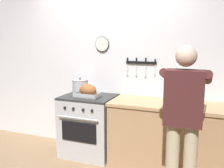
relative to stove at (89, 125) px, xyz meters
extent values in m
cube|color=silver|center=(0.22, 0.36, 0.85)|extent=(6.00, 0.10, 2.60)
cube|color=black|center=(0.71, 0.30, 0.94)|extent=(0.45, 0.02, 0.04)
cube|color=silver|center=(0.50, 0.29, 0.83)|extent=(0.02, 0.00, 0.17)
cube|color=black|center=(0.50, 0.29, 0.96)|extent=(0.02, 0.02, 0.08)
cube|color=silver|center=(0.64, 0.29, 0.83)|extent=(0.02, 0.00, 0.17)
cube|color=black|center=(0.64, 0.29, 0.96)|extent=(0.02, 0.02, 0.09)
cube|color=silver|center=(0.78, 0.29, 0.83)|extent=(0.02, 0.00, 0.18)
cube|color=black|center=(0.78, 0.29, 0.96)|extent=(0.02, 0.02, 0.09)
cube|color=silver|center=(0.91, 0.29, 0.84)|extent=(0.02, 0.00, 0.15)
cube|color=black|center=(0.91, 0.29, 0.96)|extent=(0.02, 0.02, 0.08)
cylinder|color=white|center=(0.10, 0.29, 1.20)|extent=(0.21, 0.02, 0.21)
torus|color=black|center=(0.10, 0.29, 1.20)|extent=(0.23, 0.02, 0.23)
cube|color=tan|center=(1.42, 0.00, -0.02)|extent=(2.00, 0.62, 0.86)
cube|color=tan|center=(1.42, 0.00, 0.43)|extent=(2.03, 0.65, 0.04)
cube|color=#BCBCC1|center=(0.00, 0.00, -0.02)|extent=(0.76, 0.62, 0.87)
cube|color=black|center=(0.00, -0.31, 0.00)|extent=(0.53, 0.01, 0.28)
cube|color=#2D2D2D|center=(0.00, 0.00, 0.43)|extent=(0.76, 0.62, 0.03)
cylinder|color=black|center=(-0.21, -0.32, 0.33)|extent=(0.04, 0.02, 0.04)
cylinder|color=black|center=(-0.08, -0.32, 0.33)|extent=(0.04, 0.02, 0.04)
cylinder|color=black|center=(0.08, -0.32, 0.33)|extent=(0.04, 0.02, 0.04)
cylinder|color=black|center=(0.21, -0.32, 0.33)|extent=(0.04, 0.02, 0.04)
cylinder|color=silver|center=(0.00, -0.34, 0.21)|extent=(0.61, 0.02, 0.02)
cylinder|color=#C6B793|center=(1.32, -0.69, -0.02)|extent=(0.14, 0.14, 0.86)
cylinder|color=#C6B793|center=(1.50, -0.69, -0.02)|extent=(0.14, 0.14, 0.86)
cube|color=#4C2323|center=(1.41, -0.69, 0.69)|extent=(0.38, 0.22, 0.56)
sphere|color=beige|center=(1.41, -0.69, 1.10)|extent=(0.21, 0.21, 0.21)
cylinder|color=#4C2323|center=(1.20, -0.45, 0.87)|extent=(0.09, 0.55, 0.22)
cylinder|color=#4C2323|center=(1.62, -0.45, 0.87)|extent=(0.09, 0.55, 0.22)
cube|color=#B7B7BC|center=(0.02, -0.06, 0.46)|extent=(0.34, 0.25, 0.01)
cube|color=#B7B7BC|center=(0.02, -0.19, 0.49)|extent=(0.34, 0.01, 0.05)
cube|color=#B7B7BC|center=(0.02, 0.06, 0.49)|extent=(0.34, 0.01, 0.05)
cube|color=#B7B7BC|center=(-0.15, -0.06, 0.49)|extent=(0.01, 0.25, 0.05)
cube|color=#B7B7BC|center=(0.19, -0.06, 0.49)|extent=(0.01, 0.25, 0.05)
ellipsoid|color=#935628|center=(0.02, -0.06, 0.55)|extent=(0.26, 0.19, 0.18)
cylinder|color=#B7B7BC|center=(-0.20, 0.12, 0.55)|extent=(0.24, 0.24, 0.20)
cylinder|color=#B2B2B7|center=(-0.20, 0.12, 0.66)|extent=(0.25, 0.25, 0.01)
sphere|color=black|center=(-0.20, 0.12, 0.68)|extent=(0.03, 0.03, 0.03)
cube|color=tan|center=(1.38, -0.07, 0.46)|extent=(0.36, 0.24, 0.02)
cylinder|color=#338CCC|center=(1.25, 0.11, 0.54)|extent=(0.07, 0.07, 0.18)
cylinder|color=#338CCC|center=(1.25, 0.11, 0.65)|extent=(0.03, 0.03, 0.04)
cylinder|color=white|center=(1.25, 0.11, 0.68)|extent=(0.03, 0.03, 0.01)
cylinder|color=black|center=(1.54, 0.05, 0.53)|extent=(0.06, 0.06, 0.16)
cylinder|color=black|center=(1.54, 0.05, 0.63)|extent=(0.03, 0.03, 0.03)
cylinder|color=#B21919|center=(1.54, 0.05, 0.65)|extent=(0.03, 0.03, 0.01)
cylinder|color=#385623|center=(1.37, 0.14, 0.56)|extent=(0.07, 0.07, 0.23)
cylinder|color=#385623|center=(1.37, 0.14, 0.70)|extent=(0.03, 0.03, 0.05)
cylinder|color=black|center=(1.37, 0.14, 0.73)|extent=(0.04, 0.04, 0.01)
camera|label=1|loc=(1.63, -3.25, 1.26)|focal=40.52mm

